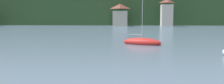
% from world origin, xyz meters
% --- Properties ---
extents(wooded_hillside, '(352.00, 64.48, 31.19)m').
position_xyz_m(wooded_hillside, '(-18.51, 149.38, 6.12)').
color(wooded_hillside, '#2D4C28').
rests_on(wooded_hillside, ground_plane).
extents(shore_building_westcentral, '(5.08, 6.27, 7.45)m').
position_xyz_m(shore_building_westcentral, '(0.00, 107.53, 3.62)').
color(shore_building_westcentral, '#BCB29E').
rests_on(shore_building_westcentral, ground_plane).
extents(shore_building_central, '(3.83, 3.91, 8.93)m').
position_xyz_m(shore_building_central, '(15.39, 106.41, 4.34)').
color(shore_building_central, beige).
rests_on(shore_building_central, ground_plane).
extents(sailboat_mid_9, '(5.03, 3.46, 6.08)m').
position_xyz_m(sailboat_mid_9, '(3.27, 52.61, 0.26)').
color(sailboat_mid_9, red).
rests_on(sailboat_mid_9, ground_plane).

